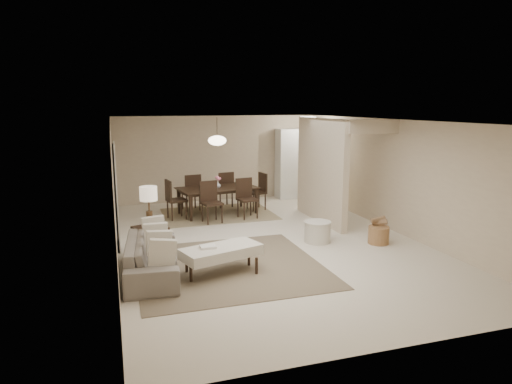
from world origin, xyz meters
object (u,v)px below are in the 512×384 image
object	(u,v)px
pantry_cabinet	(296,163)
wicker_basket	(379,235)
side_table	(151,242)
round_pouf	(317,232)
sofa	(152,257)
ottoman_bench	(221,252)
dining_table	(218,201)

from	to	relation	value
pantry_cabinet	wicker_basket	distance (m)	5.06
pantry_cabinet	side_table	size ratio (longest dim) A/B	3.59
side_table	wicker_basket	size ratio (longest dim) A/B	1.38
pantry_cabinet	round_pouf	bearing A→B (deg)	-106.88
pantry_cabinet	wicker_basket	size ratio (longest dim) A/B	4.95
sofa	side_table	xyz separation A→B (m)	(0.05, 0.93, -0.01)
sofa	round_pouf	distance (m)	3.54
ottoman_bench	side_table	world-z (taller)	side_table
pantry_cabinet	round_pouf	xyz separation A→B (m)	(-1.36, -4.50, -0.83)
sofa	dining_table	xyz separation A→B (m)	(2.02, 3.89, 0.04)
wicker_basket	ottoman_bench	bearing A→B (deg)	-168.78
ottoman_bench	round_pouf	size ratio (longest dim) A/B	2.59
pantry_cabinet	wicker_basket	world-z (taller)	pantry_cabinet
pantry_cabinet	dining_table	xyz separation A→B (m)	(-2.78, -1.47, -0.70)
wicker_basket	side_table	bearing A→B (deg)	173.16
side_table	pantry_cabinet	bearing A→B (deg)	43.04
wicker_basket	dining_table	xyz separation A→B (m)	(-2.57, 3.51, 0.17)
ottoman_bench	dining_table	xyz separation A→B (m)	(0.91, 4.19, -0.03)
round_pouf	wicker_basket	distance (m)	1.25
sofa	ottoman_bench	xyz separation A→B (m)	(1.11, -0.30, 0.07)
side_table	dining_table	size ratio (longest dim) A/B	0.29
wicker_basket	round_pouf	bearing A→B (deg)	157.28
dining_table	wicker_basket	bearing A→B (deg)	-63.97
sofa	side_table	distance (m)	0.93
round_pouf	side_table	bearing A→B (deg)	178.95
round_pouf	wicker_basket	bearing A→B (deg)	-22.72
ottoman_bench	dining_table	size ratio (longest dim) A/B	0.73
pantry_cabinet	round_pouf	distance (m)	4.77
sofa	round_pouf	size ratio (longest dim) A/B	3.77
ottoman_bench	dining_table	world-z (taller)	dining_table
ottoman_bench	dining_table	distance (m)	4.29
ottoman_bench	wicker_basket	distance (m)	3.55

